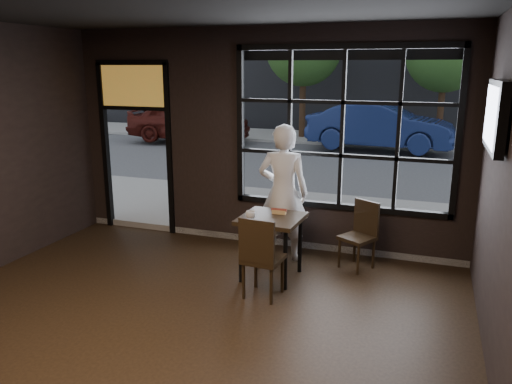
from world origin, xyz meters
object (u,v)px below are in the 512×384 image
at_px(navy_car, 380,126).
at_px(chair_near, 263,256).
at_px(man, 283,193).
at_px(cafe_table, 271,247).

bearing_deg(navy_car, chair_near, -176.53).
xyz_separation_m(man, navy_car, (0.32, 9.60, -0.11)).
distance_m(cafe_table, navy_car, 10.30).
height_order(cafe_table, chair_near, chair_near).
xyz_separation_m(cafe_table, man, (-0.05, 0.68, 0.54)).
bearing_deg(man, cafe_table, 87.97).
xyz_separation_m(chair_near, navy_car, (0.19, 10.84, 0.34)).
height_order(chair_near, navy_car, navy_car).
bearing_deg(cafe_table, navy_car, 91.43).
distance_m(chair_near, navy_car, 10.84).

